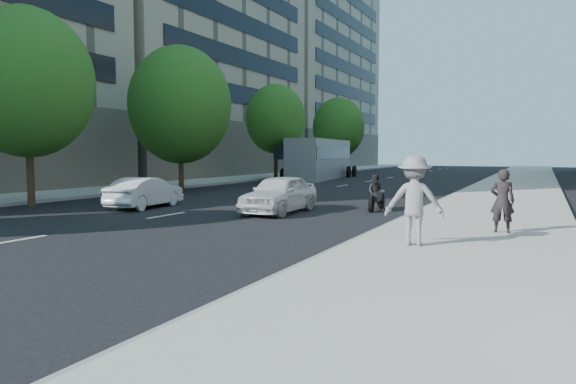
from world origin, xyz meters
The scene contains 15 objects.
ground centered at (0.00, 0.00, 0.00)m, with size 160.00×160.00×0.00m, color black.
near_sidewalk centered at (4.00, 20.00, 0.07)m, with size 5.00×120.00×0.15m, color #B0ADA4.
far_sidewalk centered at (-16.75, 20.00, 0.07)m, with size 4.50×120.00×0.15m, color #B0ADA4.
far_bldg_mid centered at (-30.00, 34.00, 17.00)m, with size 22.00×26.00×34.00m, color tan.
far_bldg_north centered at (-30.00, 62.00, 14.00)m, with size 22.00×28.00×28.00m, color tan.
tree_far_b centered at (-13.70, 8.00, 5.13)m, with size 5.40×5.40×8.24m.
tree_far_c centered at (-13.70, 18.00, 5.02)m, with size 6.00×6.00×8.47m.
tree_far_d centered at (-13.70, 30.00, 4.89)m, with size 4.80×4.80×7.65m.
tree_far_e centered at (-13.70, 44.00, 4.78)m, with size 5.40×5.40×7.89m.
jogger centered at (2.94, 5.27, 1.17)m, with size 1.32×0.76×2.04m, color gray.
pedestrian_woman centered at (4.61, 8.12, 0.99)m, with size 0.61×0.40×1.68m, color black.
white_sedan_near centered at (-3.26, 10.55, 0.71)m, with size 1.68×4.17×1.42m, color silver.
white_sedan_mid centered at (-8.94, 9.62, 0.62)m, with size 1.32×3.78×1.24m, color silver.
motorcycle centered at (-0.20, 12.80, 0.64)m, with size 0.75×2.05×1.42m.
bus centered at (-11.31, 33.61, 1.64)m, with size 4.20×12.33×3.30m.
Camera 1 is at (5.55, -6.40, 2.28)m, focal length 32.00 mm.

